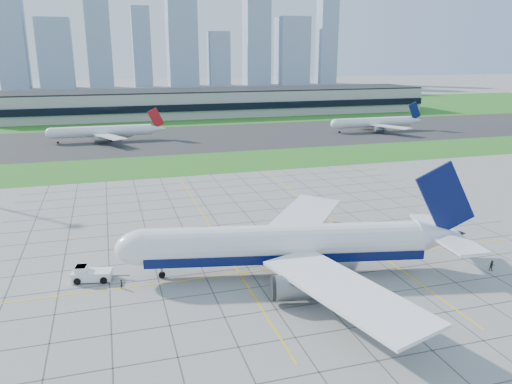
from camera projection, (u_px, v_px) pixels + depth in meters
ground at (289, 262)px, 92.21m from camera, size 1400.00×1400.00×0.00m
grass_median at (200, 163)px, 175.26m from camera, size 700.00×35.00×0.04m
asphalt_taxiway at (178, 138)px, 226.01m from camera, size 700.00×75.00×0.04m
grass_far at (154, 112)px, 327.52m from camera, size 700.00×145.00×0.04m
apron_markings at (272, 241)px, 102.56m from camera, size 120.00×130.00×0.03m
terminal at (222, 102)px, 313.26m from camera, size 260.00×43.00×15.80m
city_skyline at (120, 33)px, 553.78m from camera, size 523.00×32.40×160.00m
airliner at (287, 245)px, 86.24m from camera, size 61.88×62.08×19.69m
pushback_tug at (90, 274)px, 84.66m from camera, size 9.64×4.39×2.65m
crew_near at (122, 284)px, 81.76m from camera, size 0.44×0.62×1.60m
crew_far at (492, 266)px, 88.39m from camera, size 1.13×1.00×1.95m
distant_jet_1 at (104, 131)px, 217.67m from camera, size 47.98×42.66×14.08m
distant_jet_2 at (375, 122)px, 245.91m from camera, size 47.05×42.66×14.08m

